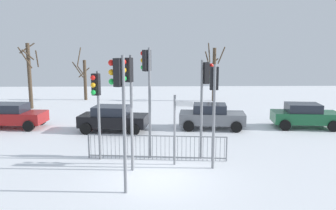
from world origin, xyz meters
TOP-DOWN VIEW (x-y plane):
  - ground_plane at (0.00, 0.00)m, footprint 60.00×60.00m
  - traffic_light_foreground_left at (-2.50, 2.07)m, footprint 0.37×0.55m
  - traffic_light_rear_left at (2.04, 2.24)m, footprint 0.55×0.37m
  - traffic_light_mid_left at (-1.16, -1.26)m, footprint 0.54×0.38m
  - traffic_light_foreground_right at (-0.40, 2.52)m, footprint 0.47×0.47m
  - traffic_light_rear_right at (-1.03, 0.69)m, footprint 0.43×0.50m
  - traffic_light_mid_right at (2.24, 1.10)m, footprint 0.33×0.57m
  - direction_sign_post at (0.79, 1.42)m, footprint 0.78×0.22m
  - pedestrian_guard_railing at (-0.02, 2.10)m, footprint 5.99×0.67m
  - car_red_mid at (-8.71, 8.24)m, footprint 3.92×2.17m
  - car_black_near at (-2.55, 7.20)m, footprint 4.00×2.38m
  - car_green_far at (8.78, 7.82)m, footprint 3.97×2.30m
  - car_grey_trailing at (3.18, 7.76)m, footprint 3.97×2.30m
  - bare_tree_left at (-6.69, 19.22)m, footprint 1.45×1.80m
  - bare_tree_centre at (-9.95, 14.83)m, footprint 1.62×1.42m
  - bare_tree_right at (4.94, 18.33)m, footprint 1.66×1.64m

SIDE VIEW (x-z plane):
  - ground_plane at x=0.00m, z-range 0.00..0.00m
  - pedestrian_guard_railing at x=-0.02m, z-range 0.02..1.09m
  - car_red_mid at x=-8.71m, z-range 0.03..1.50m
  - car_black_near at x=-2.55m, z-range 0.03..1.50m
  - car_green_far at x=8.78m, z-range 0.03..1.50m
  - car_grey_trailing at x=3.18m, z-range 0.03..1.50m
  - direction_sign_post at x=0.79m, z-range 0.18..3.08m
  - bare_tree_left at x=-6.69m, z-range -0.35..4.40m
  - bare_tree_right at x=4.94m, z-range 0.02..5.16m
  - bare_tree_centre at x=-9.95m, z-range 0.19..5.31m
  - traffic_light_foreground_left at x=-2.50m, z-range 0.89..4.70m
  - traffic_light_mid_right at x=2.24m, z-range 0.97..5.11m
  - traffic_light_rear_left at x=2.04m, z-range 1.00..5.26m
  - traffic_light_rear_right at x=-1.03m, z-range 1.05..5.55m
  - traffic_light_mid_left at x=-1.16m, z-range 1.06..5.61m
  - traffic_light_foreground_right at x=-0.40m, z-range 1.11..5.88m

